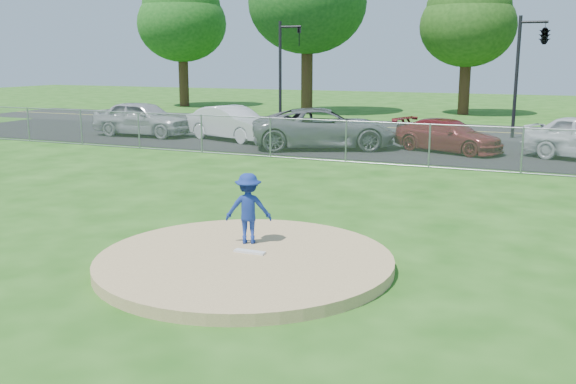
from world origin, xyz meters
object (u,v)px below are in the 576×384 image
at_px(parked_car_gray, 324,128).
at_px(tree_far_left, 181,12).
at_px(parked_car_silver, 143,118).
at_px(traffic_signal_center, 542,37).
at_px(pitcher, 248,208).
at_px(tree_center, 468,14).
at_px(parked_car_white, 232,123).
at_px(traffic_cone, 269,136).
at_px(parked_car_darkred, 448,136).
at_px(traffic_signal_left, 284,64).

bearing_deg(parked_car_gray, tree_far_left, 20.69).
bearing_deg(tree_far_left, parked_car_silver, -63.69).
height_order(traffic_signal_center, parked_car_gray, traffic_signal_center).
xyz_separation_m(tree_far_left, pitcher, (21.69, -32.21, -6.17)).
relative_size(tree_far_left, parked_car_silver, 2.18).
relative_size(tree_center, parked_car_white, 2.11).
relative_size(tree_center, traffic_cone, 14.06).
bearing_deg(parked_car_darkred, pitcher, -164.50).
relative_size(tree_far_left, parked_car_darkred, 2.40).
distance_m(traffic_signal_left, parked_car_silver, 8.22).
distance_m(pitcher, parked_car_darkred, 15.37).
bearing_deg(parked_car_darkred, tree_far_left, 73.96).
height_order(parked_car_white, parked_car_gray, parked_car_gray).
relative_size(traffic_cone, parked_car_gray, 0.12).
xyz_separation_m(tree_center, traffic_cone, (-5.58, -18.67, -6.11)).
bearing_deg(tree_far_left, traffic_signal_center, -22.96).
distance_m(traffic_cone, parked_car_gray, 2.65).
relative_size(traffic_cone, parked_car_white, 0.15).
xyz_separation_m(parked_car_white, parked_car_darkred, (9.72, 0.11, -0.12)).
relative_size(pitcher, traffic_cone, 1.96).
bearing_deg(parked_car_silver, parked_car_gray, -94.33).
bearing_deg(parked_car_gray, parked_car_white, 55.15).
bearing_deg(parked_car_darkred, tree_center, 26.56).
relative_size(parked_car_white, parked_car_gray, 0.78).
bearing_deg(parked_car_white, traffic_cone, -88.57).
xyz_separation_m(tree_far_left, parked_car_silver, (8.53, -17.25, -6.21)).
height_order(tree_center, traffic_signal_left, tree_center).
height_order(tree_center, pitcher, tree_center).
distance_m(traffic_signal_center, parked_car_silver, 18.90).
bearing_deg(traffic_signal_left, parked_car_gray, -55.14).
relative_size(parked_car_silver, parked_car_gray, 0.83).
bearing_deg(traffic_signal_center, parked_car_darkred, -117.01).
relative_size(tree_center, parked_car_gray, 1.65).
height_order(tree_far_left, traffic_cone, tree_far_left).
distance_m(tree_center, traffic_signal_left, 14.63).
height_order(pitcher, parked_car_white, pitcher).
height_order(traffic_signal_left, parked_car_white, traffic_signal_left).
bearing_deg(parked_car_gray, traffic_signal_left, 10.31).
bearing_deg(parked_car_white, tree_center, -4.78).
bearing_deg(traffic_signal_center, traffic_signal_left, 180.00).
xyz_separation_m(traffic_signal_center, parked_car_white, (-12.72, -6.00, -3.83)).
xyz_separation_m(parked_car_silver, parked_car_white, (4.72, 0.25, -0.07)).
height_order(traffic_cone, parked_car_gray, parked_car_gray).
relative_size(traffic_signal_left, parked_car_darkred, 1.25).
bearing_deg(pitcher, traffic_cone, -89.06).
distance_m(pitcher, parked_car_white, 17.39).
bearing_deg(pitcher, traffic_signal_center, -123.79).
xyz_separation_m(tree_far_left, parked_car_gray, (18.02, -17.87, -6.22)).
bearing_deg(parked_car_gray, parked_car_silver, 61.72).
bearing_deg(tree_far_left, traffic_cone, -48.88).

